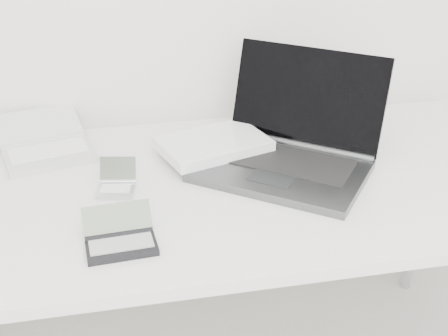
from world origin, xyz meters
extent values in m
cube|color=white|center=(0.00, 1.55, 0.71)|extent=(1.60, 0.80, 0.03)
cylinder|color=silver|center=(0.75, 1.90, 0.35)|extent=(0.04, 0.04, 0.70)
cube|color=#505254|center=(0.13, 1.55, 0.74)|extent=(0.51, 0.48, 0.02)
cube|color=black|center=(0.15, 1.59, 0.75)|extent=(0.37, 0.33, 0.00)
cube|color=black|center=(0.24, 1.70, 0.88)|extent=(0.39, 0.32, 0.26)
cylinder|color=#505254|center=(0.22, 1.67, 0.75)|extent=(0.34, 0.27, 0.02)
cube|color=#3A3C3F|center=(0.09, 1.50, 0.75)|extent=(0.13, 0.12, 0.00)
cube|color=white|center=(-0.02, 1.69, 0.77)|extent=(0.32, 0.26, 0.03)
cube|color=white|center=(-0.02, 1.69, 0.78)|extent=(0.32, 0.25, 0.00)
cube|color=silver|center=(-0.46, 1.77, 0.74)|extent=(0.26, 0.21, 0.02)
cube|color=silver|center=(-0.46, 1.79, 0.75)|extent=(0.22, 0.14, 0.00)
cube|color=silver|center=(-0.50, 1.92, 0.77)|extent=(0.26, 0.19, 0.05)
cylinder|color=silver|center=(-0.48, 1.85, 0.75)|extent=(0.23, 0.07, 0.02)
cube|color=silver|center=(-0.29, 1.54, 0.74)|extent=(0.10, 0.08, 0.01)
cube|color=silver|center=(-0.29, 1.54, 0.74)|extent=(0.08, 0.05, 0.00)
cube|color=#9AA799|center=(-0.28, 1.59, 0.77)|extent=(0.09, 0.05, 0.06)
cylinder|color=silver|center=(-0.29, 1.58, 0.74)|extent=(0.09, 0.03, 0.01)
cube|color=black|center=(-0.29, 1.30, 0.74)|extent=(0.15, 0.09, 0.01)
cube|color=gray|center=(-0.29, 1.30, 0.75)|extent=(0.14, 0.06, 0.00)
cube|color=slate|center=(-0.30, 1.36, 0.77)|extent=(0.15, 0.06, 0.06)
cylinder|color=black|center=(-0.30, 1.34, 0.74)|extent=(0.15, 0.02, 0.02)
camera|label=1|loc=(-0.30, 0.20, 1.50)|focal=50.00mm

